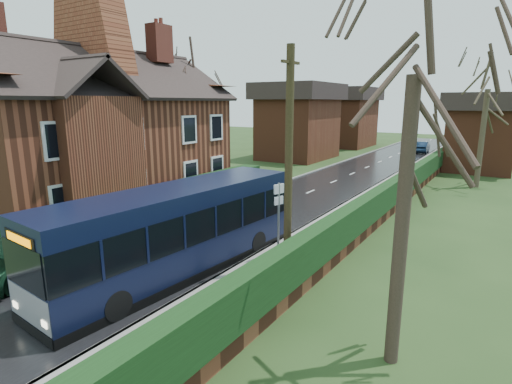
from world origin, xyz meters
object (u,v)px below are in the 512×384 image
Objects in this scene: car_green at (22,253)px; bus_stop_sign at (279,211)px; brick_house at (99,127)px; car_silver at (238,194)px; telegraph_pole at (289,165)px; bus at (177,232)px.

car_green is 1.64× the size of bus_stop_sign.
car_green is (5.83, -7.67, -3.67)m from brick_house.
brick_house is 8.62m from car_silver.
brick_house is 13.86m from telegraph_pole.
bus_stop_sign reaches higher than car_silver.
bus reaches higher than car_green.
telegraph_pole is (6.72, -6.71, 3.09)m from car_silver.
brick_house is 4.94× the size of bus_stop_sign.
telegraph_pole is (13.53, -2.94, -0.60)m from brick_house.
bus_stop_sign is (6.90, 5.54, 1.24)m from car_green.
bus is at bearing -145.67° from telegraph_pole.
bus is 9.31m from car_silver.
brick_house reaches higher than car_green.
brick_house is 10.31m from car_green.
telegraph_pole is at bearing -12.27° from brick_house.
bus is at bearing 10.64° from car_green.
car_silver is at bearing 28.96° from brick_house.
car_silver is 1.34× the size of bus_stop_sign.
car_green is 9.54m from telegraph_pole.
bus_stop_sign is 2.15m from telegraph_pole.
car_green is at bearing -93.51° from car_silver.
telegraph_pole reaches higher than bus.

